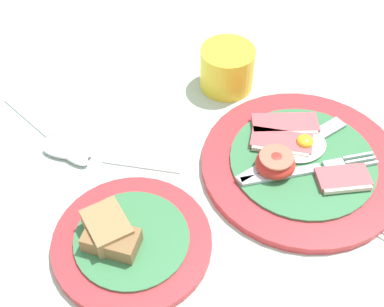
{
  "coord_description": "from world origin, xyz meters",
  "views": [
    {
      "loc": [
        -0.25,
        -0.32,
        0.55
      ],
      "look_at": [
        -0.02,
        0.09,
        0.02
      ],
      "focal_mm": 50.0,
      "sensor_mm": 36.0,
      "label": 1
    }
  ],
  "objects_px": {
    "teaspoon_near_cup": "(59,142)",
    "bread_plate": "(128,240)",
    "teaspoon_by_saucer": "(87,155)",
    "breakfast_plate": "(300,162)",
    "sugar_cup": "(227,67)"
  },
  "relations": [
    {
      "from": "breakfast_plate",
      "to": "bread_plate",
      "type": "height_order",
      "value": "bread_plate"
    },
    {
      "from": "bread_plate",
      "to": "teaspoon_by_saucer",
      "type": "relative_size",
      "value": 1.19
    },
    {
      "from": "breakfast_plate",
      "to": "bread_plate",
      "type": "bearing_deg",
      "value": 179.8
    },
    {
      "from": "bread_plate",
      "to": "breakfast_plate",
      "type": "bearing_deg",
      "value": -0.2
    },
    {
      "from": "sugar_cup",
      "to": "teaspoon_by_saucer",
      "type": "bearing_deg",
      "value": -172.1
    },
    {
      "from": "breakfast_plate",
      "to": "teaspoon_near_cup",
      "type": "bearing_deg",
      "value": 143.57
    },
    {
      "from": "breakfast_plate",
      "to": "teaspoon_by_saucer",
      "type": "relative_size",
      "value": 1.68
    },
    {
      "from": "teaspoon_near_cup",
      "to": "bread_plate",
      "type": "bearing_deg",
      "value": -11.85
    },
    {
      "from": "teaspoon_near_cup",
      "to": "teaspoon_by_saucer",
      "type": "bearing_deg",
      "value": 13.78
    },
    {
      "from": "breakfast_plate",
      "to": "sugar_cup",
      "type": "distance_m",
      "value": 0.19
    },
    {
      "from": "sugar_cup",
      "to": "teaspoon_near_cup",
      "type": "bearing_deg",
      "value": 178.3
    },
    {
      "from": "teaspoon_near_cup",
      "to": "breakfast_plate",
      "type": "bearing_deg",
      "value": 37.25
    },
    {
      "from": "sugar_cup",
      "to": "teaspoon_near_cup",
      "type": "distance_m",
      "value": 0.27
    },
    {
      "from": "sugar_cup",
      "to": "teaspoon_near_cup",
      "type": "xyz_separation_m",
      "value": [
        -0.27,
        0.01,
        -0.03
      ]
    },
    {
      "from": "bread_plate",
      "to": "teaspoon_by_saucer",
      "type": "distance_m",
      "value": 0.16
    }
  ]
}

